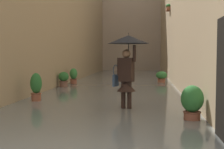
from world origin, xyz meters
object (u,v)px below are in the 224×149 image
(potted_plant_near_left, at_px, (161,77))
(potted_plant_mid_right, at_px, (36,88))
(potted_plant_near_right, at_px, (64,80))
(potted_plant_far_left, at_px, (192,103))
(person_wading, at_px, (127,55))
(potted_plant_far_right, at_px, (74,77))

(potted_plant_near_left, relative_size, potted_plant_mid_right, 0.71)
(potted_plant_near_right, bearing_deg, potted_plant_mid_right, 93.40)
(potted_plant_near_left, bearing_deg, potted_plant_far_left, 91.27)
(person_wading, relative_size, potted_plant_near_right, 2.69)
(potted_plant_far_right, xyz_separation_m, potted_plant_mid_right, (-0.17, 5.88, 0.06))
(potted_plant_far_left, height_order, potted_plant_far_right, same)
(potted_plant_far_right, bearing_deg, potted_plant_mid_right, 91.67)
(potted_plant_near_left, distance_m, potted_plant_far_right, 4.53)
(potted_plant_far_left, bearing_deg, potted_plant_near_right, -54.96)
(person_wading, height_order, potted_plant_far_left, person_wading)
(person_wading, height_order, potted_plant_mid_right, person_wading)
(potted_plant_near_right, relative_size, potted_plant_far_left, 0.90)
(potted_plant_near_right, distance_m, potted_plant_mid_right, 4.28)
(potted_plant_far_right, bearing_deg, person_wading, 113.88)
(potted_plant_near_left, bearing_deg, potted_plant_far_right, 14.28)
(potted_plant_far_right, bearing_deg, potted_plant_far_left, 119.06)
(potted_plant_mid_right, bearing_deg, potted_plant_near_left, -121.13)
(potted_plant_far_right, distance_m, potted_plant_mid_right, 5.88)
(person_wading, bearing_deg, potted_plant_far_left, 139.25)
(person_wading, xyz_separation_m, potted_plant_near_left, (-1.31, -8.09, -1.13))
(person_wading, xyz_separation_m, potted_plant_near_right, (3.17, -5.38, -1.10))
(potted_plant_near_right, height_order, potted_plant_mid_right, potted_plant_mid_right)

